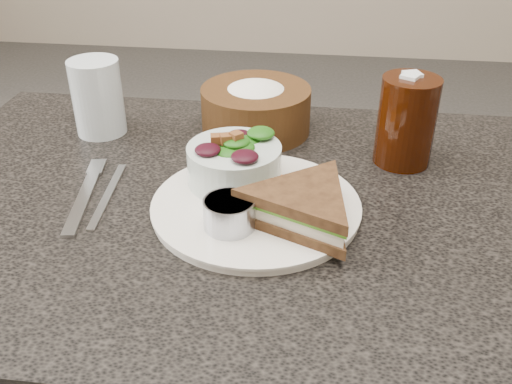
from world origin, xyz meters
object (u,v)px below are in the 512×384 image
at_px(salad_bowl, 234,158).
at_px(bread_basket, 256,102).
at_px(dinner_plate, 256,207).
at_px(water_glass, 98,97).
at_px(dining_table, 236,375).
at_px(dressing_ramekin, 229,214).
at_px(cola_glass, 407,118).
at_px(sandwich, 304,207).

distance_m(salad_bowl, bread_basket, 0.20).
height_order(dinner_plate, bread_basket, bread_basket).
bearing_deg(water_glass, dinner_plate, -35.62).
relative_size(dining_table, dressing_ramekin, 14.89).
distance_m(bread_basket, water_glass, 0.27).
height_order(dinner_plate, salad_bowl, salad_bowl).
relative_size(salad_bowl, dressing_ramekin, 2.03).
bearing_deg(water_glass, cola_glass, -4.82).
relative_size(dressing_ramekin, cola_glass, 0.44).
xyz_separation_m(sandwich, cola_glass, (0.14, 0.21, 0.04)).
bearing_deg(cola_glass, dressing_ramekin, -135.49).
relative_size(dining_table, water_glass, 7.70).
bearing_deg(bread_basket, salad_bowl, -91.32).
relative_size(sandwich, water_glass, 1.44).
relative_size(bread_basket, water_glass, 1.46).
distance_m(sandwich, water_glass, 0.45).
distance_m(dinner_plate, water_glass, 0.38).
relative_size(cola_glass, water_glass, 1.17).
relative_size(dining_table, sandwich, 5.36).
distance_m(dining_table, water_glass, 0.55).
bearing_deg(water_glass, sandwich, -34.72).
bearing_deg(cola_glass, dinner_plate, -140.73).
xyz_separation_m(sandwich, dressing_ramekin, (-0.09, -0.02, -0.00)).
distance_m(sandwich, bread_basket, 0.31).
height_order(dressing_ramekin, water_glass, water_glass).
distance_m(cola_glass, water_glass, 0.52).
distance_m(dressing_ramekin, cola_glass, 0.34).
relative_size(dinner_plate, salad_bowl, 2.10).
bearing_deg(cola_glass, water_glass, 175.18).
distance_m(dining_table, sandwich, 0.43).
bearing_deg(dining_table, dinner_plate, -35.89).
distance_m(salad_bowl, cola_glass, 0.28).
height_order(dressing_ramekin, cola_glass, cola_glass).
bearing_deg(dinner_plate, cola_glass, 39.27).
bearing_deg(cola_glass, dining_table, -149.93).
height_order(dining_table, dressing_ramekin, dressing_ramekin).
bearing_deg(salad_bowl, dining_table, -90.86).
distance_m(dinner_plate, dressing_ramekin, 0.07).
distance_m(dining_table, dressing_ramekin, 0.42).
bearing_deg(dinner_plate, bread_basket, 97.51).
height_order(dinner_plate, sandwich, sandwich).
distance_m(dinner_plate, cola_glass, 0.28).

